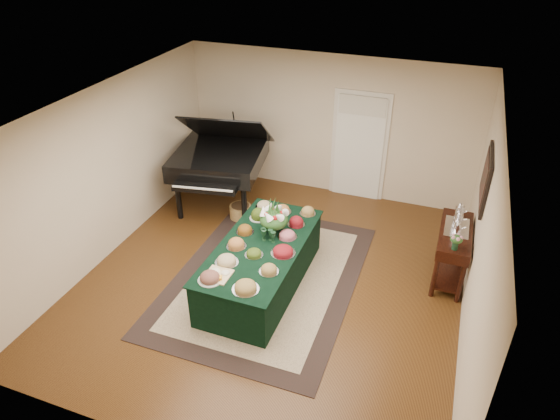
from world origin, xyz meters
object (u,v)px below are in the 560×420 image
(floral_centerpiece, at_px, (274,217))
(grand_piano, at_px, (220,158))
(buffet_table, at_px, (261,265))
(mahogany_sideboard, at_px, (454,242))

(floral_centerpiece, bearing_deg, grand_piano, 136.28)
(buffet_table, xyz_separation_m, mahogany_sideboard, (2.60, 1.14, 0.30))
(floral_centerpiece, height_order, grand_piano, grand_piano)
(buffet_table, distance_m, grand_piano, 2.62)
(buffet_table, bearing_deg, floral_centerpiece, 82.54)
(buffet_table, distance_m, mahogany_sideboard, 2.86)
(buffet_table, xyz_separation_m, floral_centerpiece, (0.05, 0.40, 0.62))
(floral_centerpiece, relative_size, grand_piano, 0.21)
(grand_piano, xyz_separation_m, mahogany_sideboard, (4.21, -0.85, -0.29))
(floral_centerpiece, xyz_separation_m, mahogany_sideboard, (2.55, 0.74, -0.32))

